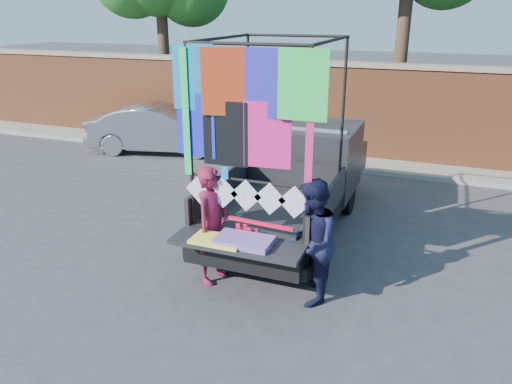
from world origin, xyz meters
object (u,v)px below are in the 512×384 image
(pickup_truck, at_px, (300,176))
(woman, at_px, (213,225))
(sedan, at_px, (161,129))
(man, at_px, (312,242))

(pickup_truck, distance_m, woman, 2.82)
(pickup_truck, bearing_deg, sedan, 147.20)
(pickup_truck, relative_size, woman, 3.09)
(woman, height_order, man, woman)
(woman, bearing_deg, sedan, 46.65)
(sedan, height_order, woman, woman)
(man, bearing_deg, woman, -104.20)
(woman, distance_m, man, 1.52)
(pickup_truck, height_order, sedan, pickup_truck)
(sedan, bearing_deg, man, -148.79)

